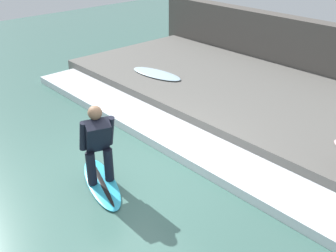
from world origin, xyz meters
The scene contains 7 objects.
ground_plane centered at (0.00, 0.00, 0.00)m, with size 28.00×28.00×0.00m, color #426B60.
concrete_ledge centered at (4.18, 0.00, 0.18)m, with size 4.40×11.38×0.37m, color #66635E.
back_wall centered at (6.63, 0.00, 0.85)m, with size 0.50×11.94×1.70m, color #544F49.
wave_foam_crest centered at (1.45, 0.00, 0.09)m, with size 1.07×10.81×0.18m, color silver.
surfboard_riding centered at (-0.56, 0.15, 0.03)m, with size 0.99×1.74×0.07m.
surfer_riding centered at (-0.56, 0.15, 0.86)m, with size 0.54×0.58×1.44m.
surfboard_spare centered at (3.12, 2.92, 0.40)m, with size 0.82×1.67×0.06m.
Camera 1 is at (-3.50, -4.78, 4.08)m, focal length 42.00 mm.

